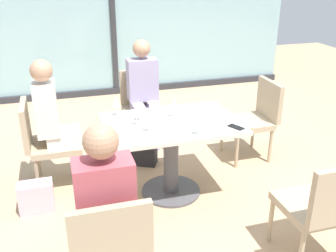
# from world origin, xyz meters

# --- Properties ---
(ground_plane) EXTENTS (12.00, 12.00, 0.00)m
(ground_plane) POSITION_xyz_m (0.00, 0.00, 0.00)
(ground_plane) COLOR tan
(window_wall_backdrop) EXTENTS (5.94, 0.10, 2.70)m
(window_wall_backdrop) POSITION_xyz_m (0.00, 3.20, 1.21)
(window_wall_backdrop) COLOR #91B7BC
(window_wall_backdrop) RESTS_ON ground_plane
(dining_table_main) EXTENTS (1.20, 0.82, 0.73)m
(dining_table_main) POSITION_xyz_m (0.00, 0.00, 0.53)
(dining_table_main) COLOR silver
(dining_table_main) RESTS_ON ground_plane
(chair_front_left) EXTENTS (0.46, 0.50, 0.87)m
(chair_front_left) POSITION_xyz_m (-0.74, -1.20, 0.50)
(chair_front_left) COLOR tan
(chair_front_left) RESTS_ON ground_plane
(chair_near_window) EXTENTS (0.46, 0.51, 0.87)m
(chair_near_window) POSITION_xyz_m (0.00, 1.20, 0.50)
(chair_near_window) COLOR tan
(chair_near_window) RESTS_ON ground_plane
(chair_far_left) EXTENTS (0.50, 0.46, 0.87)m
(chair_far_left) POSITION_xyz_m (-1.11, 0.47, 0.50)
(chair_far_left) COLOR tan
(chair_far_left) RESTS_ON ground_plane
(chair_far_right) EXTENTS (0.50, 0.46, 0.87)m
(chair_far_right) POSITION_xyz_m (1.11, 0.47, 0.50)
(chair_far_right) COLOR tan
(chair_far_right) RESTS_ON ground_plane
(chair_front_right) EXTENTS (0.46, 0.50, 0.87)m
(chair_front_right) POSITION_xyz_m (0.74, -1.20, 0.50)
(chair_front_right) COLOR tan
(chair_front_right) RESTS_ON ground_plane
(person_front_left) EXTENTS (0.34, 0.39, 1.26)m
(person_front_left) POSITION_xyz_m (-0.74, -1.09, 0.70)
(person_front_left) COLOR #B24C56
(person_front_left) RESTS_ON ground_plane
(person_near_window) EXTENTS (0.34, 0.39, 1.26)m
(person_near_window) POSITION_xyz_m (-0.00, 1.09, 0.70)
(person_near_window) COLOR #9E93B7
(person_near_window) RESTS_ON ground_plane
(person_far_left) EXTENTS (0.39, 0.34, 1.26)m
(person_far_left) POSITION_xyz_m (-1.00, 0.47, 0.70)
(person_far_left) COLOR silver
(person_far_left) RESTS_ON ground_plane
(wine_glass_0) EXTENTS (0.07, 0.07, 0.18)m
(wine_glass_0) POSITION_xyz_m (0.29, 0.00, 0.86)
(wine_glass_0) COLOR silver
(wine_glass_0) RESTS_ON dining_table_main
(wine_glass_1) EXTENTS (0.07, 0.07, 0.18)m
(wine_glass_1) POSITION_xyz_m (-0.44, 0.29, 0.86)
(wine_glass_1) COLOR silver
(wine_glass_1) RESTS_ON dining_table_main
(wine_glass_2) EXTENTS (0.07, 0.07, 0.18)m
(wine_glass_2) POSITION_xyz_m (-0.31, 0.01, 0.86)
(wine_glass_2) COLOR silver
(wine_glass_2) RESTS_ON dining_table_main
(wine_glass_3) EXTENTS (0.07, 0.07, 0.18)m
(wine_glass_3) POSITION_xyz_m (-0.27, 0.12, 0.86)
(wine_glass_3) COLOR silver
(wine_glass_3) RESTS_ON dining_table_main
(wine_glass_4) EXTENTS (0.07, 0.07, 0.18)m
(wine_glass_4) POSITION_xyz_m (-0.25, -0.15, 0.86)
(wine_glass_4) COLOR silver
(wine_glass_4) RESTS_ON dining_table_main
(wine_glass_5) EXTENTS (0.07, 0.07, 0.18)m
(wine_glass_5) POSITION_xyz_m (0.06, 0.12, 0.86)
(wine_glass_5) COLOR silver
(wine_glass_5) RESTS_ON dining_table_main
(wine_glass_6) EXTENTS (0.07, 0.07, 0.18)m
(wine_glass_6) POSITION_xyz_m (0.14, -0.32, 0.86)
(wine_glass_6) COLOR silver
(wine_glass_6) RESTS_ON dining_table_main
(coffee_cup) EXTENTS (0.08, 0.08, 0.09)m
(coffee_cup) POSITION_xyz_m (-0.09, 0.32, 0.78)
(coffee_cup) COLOR white
(coffee_cup) RESTS_ON dining_table_main
(cell_phone_on_table) EXTENTS (0.13, 0.16, 0.01)m
(cell_phone_on_table) POSITION_xyz_m (0.50, -0.28, 0.73)
(cell_phone_on_table) COLOR black
(cell_phone_on_table) RESTS_ON dining_table_main
(handbag_1) EXTENTS (0.34, 0.28, 0.28)m
(handbag_1) POSITION_xyz_m (-0.13, 0.63, 0.14)
(handbag_1) COLOR #232328
(handbag_1) RESTS_ON ground_plane
(handbag_2) EXTENTS (0.30, 0.16, 0.28)m
(handbag_2) POSITION_xyz_m (-1.23, 0.04, 0.14)
(handbag_2) COLOR beige
(handbag_2) RESTS_ON ground_plane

